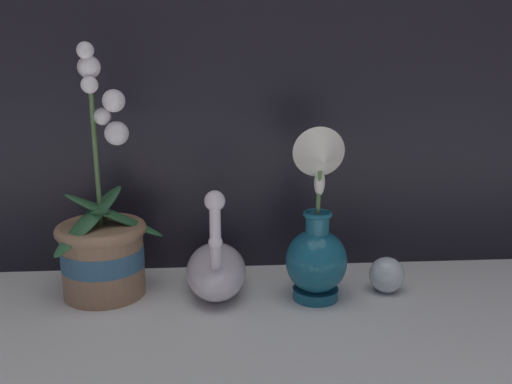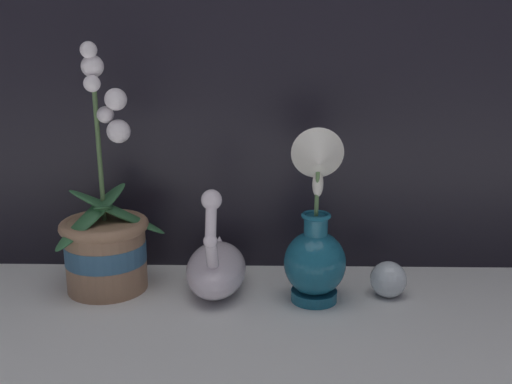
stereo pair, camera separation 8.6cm
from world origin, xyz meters
name	(u,v)px [view 1 (the left image)]	position (x,y,z in m)	size (l,w,h in m)	color
ground_plane	(241,320)	(0.00, 0.00, 0.00)	(2.80, 2.80, 0.00)	silver
orchid_potted_plant	(103,245)	(-0.23, 0.12, 0.09)	(0.19, 0.18, 0.43)	#9E7556
swan_figurine	(216,267)	(-0.04, 0.11, 0.05)	(0.10, 0.21, 0.20)	white
blue_vase	(317,240)	(0.13, 0.07, 0.11)	(0.10, 0.11, 0.30)	#195B75
glass_sphere	(387,275)	(0.26, 0.09, 0.03)	(0.06, 0.06, 0.06)	silver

